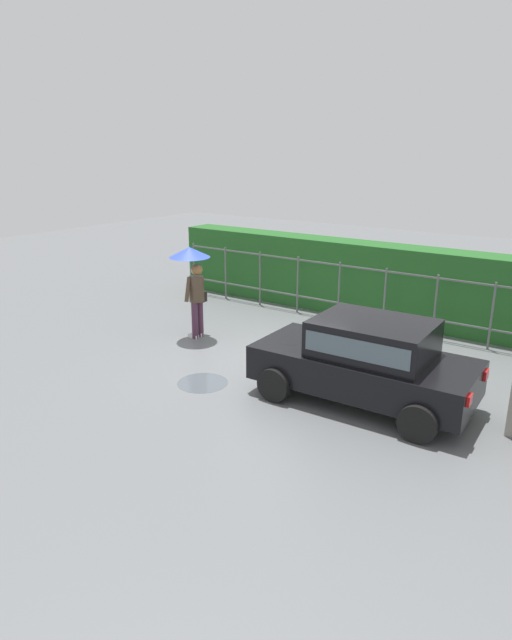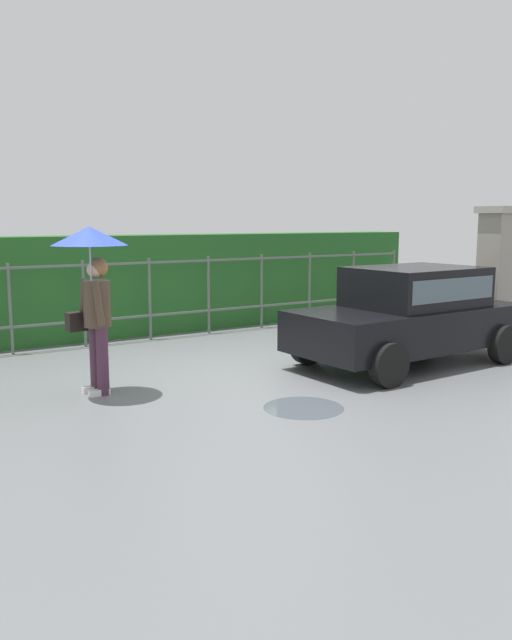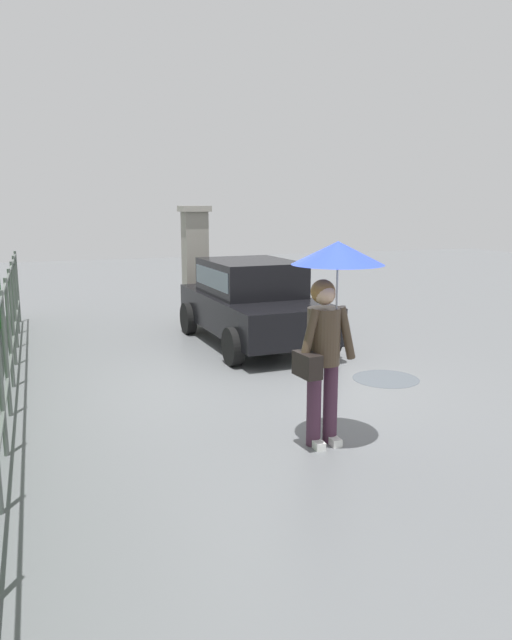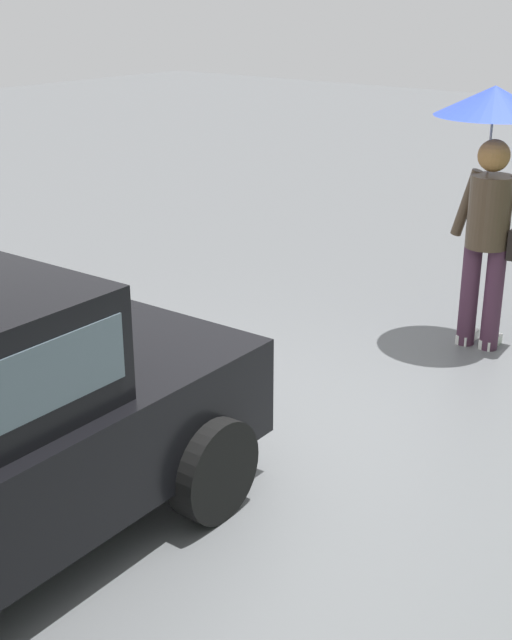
% 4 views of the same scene
% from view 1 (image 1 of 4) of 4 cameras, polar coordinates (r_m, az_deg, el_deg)
% --- Properties ---
extents(ground_plane, '(40.00, 40.00, 0.00)m').
position_cam_1_polar(ground_plane, '(11.24, 1.63, -4.34)').
color(ground_plane, slate).
extents(car, '(3.79, 1.97, 1.48)m').
position_cam_1_polar(car, '(9.40, 11.50, -3.92)').
color(car, black).
rests_on(car, ground).
extents(pedestrian, '(0.92, 0.92, 2.11)m').
position_cam_1_polar(pedestrian, '(12.32, -6.63, 5.03)').
color(pedestrian, '#47283D').
rests_on(pedestrian, ground).
extents(fence_section, '(11.01, 0.05, 1.50)m').
position_cam_1_polar(fence_section, '(13.60, 10.96, 2.89)').
color(fence_section, '#59605B').
rests_on(fence_section, ground).
extents(hedge_row, '(11.96, 0.90, 1.90)m').
position_cam_1_polar(hedge_row, '(14.29, 12.36, 4.01)').
color(hedge_row, '#235B23').
rests_on(hedge_row, ground).
extents(puddle_near, '(0.95, 0.95, 0.00)m').
position_cam_1_polar(puddle_near, '(10.29, -5.60, -6.55)').
color(puddle_near, '#4C545B').
rests_on(puddle_near, ground).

